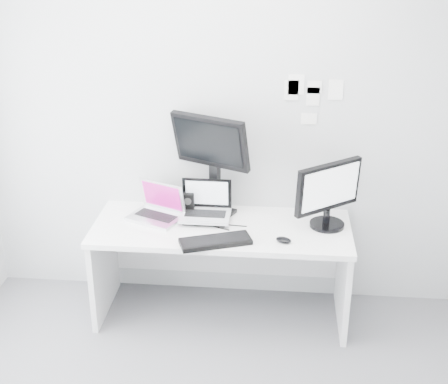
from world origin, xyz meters
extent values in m
plane|color=#BABDBF|center=(0.00, 1.60, 1.35)|extent=(3.60, 0.00, 3.60)
cube|color=white|center=(0.00, 1.25, 0.36)|extent=(1.80, 0.70, 0.73)
cube|color=#BABABF|center=(-0.48, 1.31, 0.87)|extent=(0.44, 0.40, 0.27)
cube|color=black|center=(-0.25, 1.43, 0.81)|extent=(0.10, 0.10, 0.17)
cube|color=silver|center=(-0.12, 1.32, 0.88)|extent=(0.36, 0.28, 0.29)
cube|color=black|center=(-0.08, 1.45, 1.12)|extent=(0.60, 0.42, 0.77)
cube|color=black|center=(0.73, 1.32, 0.97)|extent=(0.57, 0.51, 0.48)
cube|color=black|center=(-0.01, 0.99, 0.75)|extent=(0.50, 0.32, 0.03)
ellipsoid|color=black|center=(0.43, 1.05, 0.75)|extent=(0.13, 0.10, 0.04)
cube|color=white|center=(0.45, 1.59, 1.62)|extent=(0.10, 0.00, 0.14)
cube|color=white|center=(0.60, 1.59, 1.58)|extent=(0.09, 0.00, 0.13)
cube|color=white|center=(0.75, 1.59, 1.63)|extent=(0.10, 0.00, 0.14)
cube|color=white|center=(0.58, 1.59, 1.42)|extent=(0.11, 0.00, 0.08)
cube|color=white|center=(0.48, 1.59, 1.66)|extent=(0.11, 0.00, 0.14)
cube|color=white|center=(0.61, 1.59, 1.64)|extent=(0.10, 0.00, 0.09)
camera|label=1|loc=(0.37, -2.61, 2.69)|focal=49.88mm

